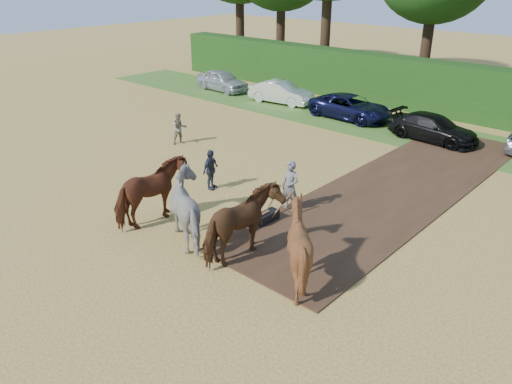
% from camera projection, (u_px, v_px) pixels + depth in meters
% --- Properties ---
extents(ground, '(120.00, 120.00, 0.00)m').
position_uv_depth(ground, '(249.00, 241.00, 15.79)').
color(ground, gold).
rests_on(ground, ground).
extents(earth_strip, '(4.50, 17.00, 0.05)m').
position_uv_depth(earth_strip, '(398.00, 188.00, 19.58)').
color(earth_strip, '#472D1C').
rests_on(earth_strip, ground).
extents(grass_verge, '(50.00, 5.00, 0.03)m').
position_uv_depth(grass_verge, '(437.00, 138.00, 25.23)').
color(grass_verge, '#38601E').
rests_on(grass_verge, ground).
extents(hedgerow, '(46.00, 1.60, 3.00)m').
position_uv_depth(hedgerow, '(476.00, 94.00, 27.66)').
color(hedgerow, '#14380F').
rests_on(hedgerow, ground).
extents(spectator_near, '(0.83, 0.91, 1.54)m').
position_uv_depth(spectator_near, '(179.00, 129.00, 24.21)').
color(spectator_near, tan).
rests_on(spectator_near, ground).
extents(spectator_far, '(0.60, 1.00, 1.60)m').
position_uv_depth(spectator_far, '(211.00, 170.00, 19.22)').
color(spectator_far, '#292D37').
rests_on(spectator_far, ground).
extents(plough_team, '(7.20, 5.37, 2.21)m').
position_uv_depth(plough_team, '(220.00, 216.00, 14.98)').
color(plough_team, brown).
rests_on(plough_team, ground).
extents(parked_cars, '(40.91, 2.91, 1.47)m').
position_uv_depth(parked_cars, '(508.00, 139.00, 22.93)').
color(parked_cars, silver).
rests_on(parked_cars, ground).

